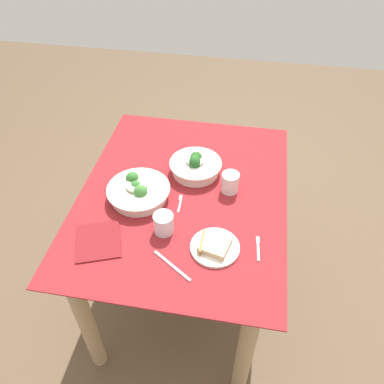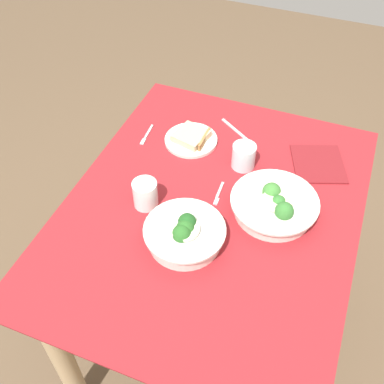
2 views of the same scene
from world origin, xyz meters
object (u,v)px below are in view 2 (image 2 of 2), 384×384
(broccoli_bowl_near, at_px, (274,205))
(bread_side_plate, at_px, (191,138))
(fork_by_far_bowl, at_px, (219,195))
(fork_by_near_bowl, at_px, (147,135))
(broccoli_bowl_far, at_px, (185,234))
(water_glass_side, at_px, (145,194))
(napkin_folded_upper, at_px, (318,164))
(water_glass_center, at_px, (244,156))
(table_knife_left, at_px, (238,132))

(broccoli_bowl_near, distance_m, bread_side_plate, 0.41)
(fork_by_far_bowl, height_order, fork_by_near_bowl, same)
(broccoli_bowl_far, bearing_deg, broccoli_bowl_near, -46.13)
(water_glass_side, height_order, napkin_folded_upper, water_glass_side)
(bread_side_plate, height_order, water_glass_center, water_glass_center)
(water_glass_side, xyz_separation_m, table_knife_left, (0.43, -0.16, -0.04))
(broccoli_bowl_far, bearing_deg, table_knife_left, 0.38)
(broccoli_bowl_far, relative_size, fork_by_near_bowl, 2.09)
(broccoli_bowl_near, height_order, water_glass_center, broccoli_bowl_near)
(bread_side_plate, bearing_deg, broccoli_bowl_far, -161.13)
(fork_by_far_bowl, height_order, napkin_folded_upper, napkin_folded_upper)
(broccoli_bowl_near, bearing_deg, table_knife_left, 33.38)
(broccoli_bowl_near, bearing_deg, bread_side_plate, 58.35)
(water_glass_center, height_order, fork_by_near_bowl, water_glass_center)
(broccoli_bowl_near, height_order, fork_by_far_bowl, broccoli_bowl_near)
(broccoli_bowl_near, distance_m, fork_by_near_bowl, 0.55)
(broccoli_bowl_far, distance_m, napkin_folded_upper, 0.55)
(table_knife_left, bearing_deg, fork_by_far_bowl, 130.46)
(table_knife_left, bearing_deg, napkin_folded_upper, -157.62)
(bread_side_plate, xyz_separation_m, fork_by_far_bowl, (-0.21, -0.18, -0.01))
(broccoli_bowl_far, distance_m, fork_by_near_bowl, 0.49)
(broccoli_bowl_near, distance_m, table_knife_left, 0.39)
(bread_side_plate, relative_size, water_glass_side, 2.08)
(broccoli_bowl_near, relative_size, fork_by_near_bowl, 2.37)
(water_glass_side, distance_m, fork_by_far_bowl, 0.23)
(bread_side_plate, height_order, water_glass_side, water_glass_side)
(bread_side_plate, bearing_deg, water_glass_side, 176.05)
(water_glass_center, distance_m, napkin_folded_upper, 0.26)
(water_glass_side, relative_size, napkin_folded_upper, 0.48)
(fork_by_near_bowl, xyz_separation_m, table_knife_left, (0.14, -0.30, -0.00))
(broccoli_bowl_far, height_order, napkin_folded_upper, broccoli_bowl_far)
(broccoli_bowl_far, distance_m, bread_side_plate, 0.44)
(water_glass_center, bearing_deg, broccoli_bowl_far, 170.32)
(broccoli_bowl_far, bearing_deg, fork_by_far_bowl, -8.98)
(broccoli_bowl_near, height_order, bread_side_plate, broccoli_bowl_near)
(fork_by_far_bowl, relative_size, table_knife_left, 0.55)
(bread_side_plate, bearing_deg, napkin_folded_upper, -84.23)
(water_glass_side, bearing_deg, fork_by_near_bowl, 25.04)
(water_glass_side, bearing_deg, napkin_folded_upper, -51.29)
(broccoli_bowl_far, xyz_separation_m, bread_side_plate, (0.42, 0.14, -0.02))
(fork_by_far_bowl, height_order, table_knife_left, same)
(fork_by_near_bowl, relative_size, napkin_folded_upper, 0.61)
(bread_side_plate, bearing_deg, table_knife_left, -52.86)
(bread_side_plate, xyz_separation_m, table_knife_left, (0.11, -0.14, -0.01))
(water_glass_side, distance_m, napkin_folded_upper, 0.59)
(bread_side_plate, relative_size, fork_by_near_bowl, 1.66)
(broccoli_bowl_far, height_order, water_glass_side, broccoli_bowl_far)
(fork_by_near_bowl, bearing_deg, bread_side_plate, 96.39)
(broccoli_bowl_far, bearing_deg, bread_side_plate, 18.87)
(fork_by_far_bowl, distance_m, fork_by_near_bowl, 0.38)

